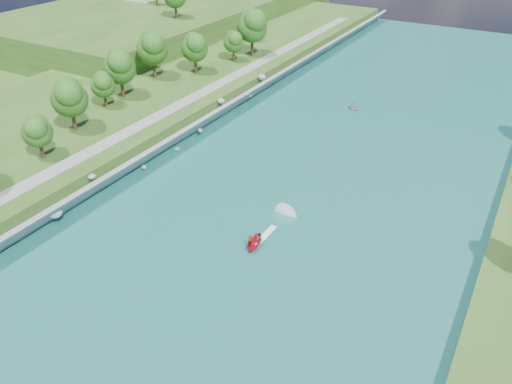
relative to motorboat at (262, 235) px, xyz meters
The scene contains 9 objects.
ground 6.44m from the motorboat, 100.08° to the right, with size 260.00×260.00×0.00m, color #2D5119.
river_water 13.76m from the motorboat, 94.68° to the left, with size 55.00×240.00×0.10m, color #175958.
berm_west 52.93m from the motorboat, 165.00° to the left, with size 45.00×240.00×3.50m, color #2D5119.
ridge_west 121.96m from the motorboat, 133.31° to the left, with size 60.00×120.00×9.00m, color #2D5119.
riprap_bank 29.92m from the motorboat, 154.39° to the left, with size 3.55×236.00×4.36m.
riverside_path 36.42m from the motorboat, 157.84° to the left, with size 3.00×200.00×0.10m, color gray.
trees_west 42.93m from the motorboat, behind, with size 18.67×151.96×13.77m.
motorboat is the anchor object (origin of this frame).
raft 49.70m from the motorboat, 96.76° to the left, with size 3.86×3.84×1.56m.
Camera 1 is at (27.37, -40.52, 40.55)m, focal length 35.00 mm.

